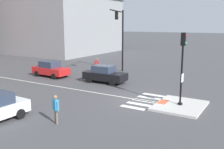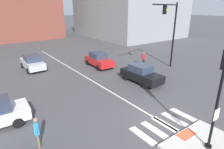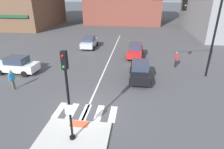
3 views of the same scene
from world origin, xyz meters
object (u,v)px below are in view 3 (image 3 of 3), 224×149
Objects in this scene: pedestrian_at_curb_left at (12,78)px; car_silver_westbound_distant at (89,42)px; car_white_cross_left at (17,65)px; signal_pole at (68,90)px; car_red_eastbound_far at (135,50)px; traffic_light_mast at (204,26)px; pedestrian_waiting_far_side at (176,58)px; car_black_eastbound_mid at (140,71)px.

car_silver_westbound_distant is at bearing 76.77° from pedestrian_at_curb_left.
car_white_cross_left is at bearing 117.76° from pedestrian_at_curb_left.
pedestrian_at_curb_left is at bearing 142.90° from signal_pole.
signal_pole reaches higher than car_white_cross_left.
pedestrian_at_curb_left is (-3.08, -13.09, 0.17)m from car_silver_westbound_distant.
car_red_eastbound_far is at bearing 30.01° from car_white_cross_left.
pedestrian_at_curb_left is at bearing -103.23° from car_silver_westbound_distant.
pedestrian_waiting_far_side is at bearing 121.65° from traffic_light_mast.
car_red_eastbound_far is (6.53, -3.33, 0.00)m from car_silver_westbound_distant.
signal_pole reaches higher than car_red_eastbound_far.
car_silver_westbound_distant is at bearing 144.82° from traffic_light_mast.
signal_pole is 0.68× the size of traffic_light_mast.
car_black_eastbound_mid is (-5.13, -1.17, -3.83)m from traffic_light_mast.
car_black_eastbound_mid is at bearing 67.01° from signal_pole.
signal_pole is 9.32m from car_black_eastbound_mid.
car_red_eastbound_far is at bearing 45.47° from pedestrian_at_curb_left.
signal_pole is at bearing -112.99° from car_black_eastbound_mid.
traffic_light_mast is 1.70× the size of car_silver_westbound_distant.
pedestrian_waiting_far_side is (10.79, -6.31, 0.17)m from car_silver_westbound_distant.
signal_pole reaches higher than pedestrian_waiting_far_side.
traffic_light_mast is at bearing 16.40° from pedestrian_at_curb_left.
car_silver_westbound_distant is 2.47× the size of pedestrian_waiting_far_side.
car_black_eastbound_mid is (3.53, 8.33, -2.23)m from signal_pole.
car_black_eastbound_mid is 2.47× the size of pedestrian_waiting_far_side.
car_white_cross_left is at bearing -149.99° from car_red_eastbound_far.
car_black_eastbound_mid is at bearing -167.20° from traffic_light_mast.
car_black_eastbound_mid is (11.84, 0.10, 0.00)m from car_white_cross_left.
car_white_cross_left is at bearing -175.75° from traffic_light_mast.
car_white_cross_left is 1.01× the size of car_black_eastbound_mid.
signal_pole reaches higher than car_silver_westbound_distant.
pedestrian_at_curb_left reaches higher than car_silver_westbound_distant.
car_red_eastbound_far is at bearing -27.00° from car_silver_westbound_distant.
car_silver_westbound_distant is 1.00× the size of car_black_eastbound_mid.
car_silver_westbound_distant is (-12.19, 8.60, -3.83)m from traffic_light_mast.
car_silver_westbound_distant and car_black_eastbound_mid have the same top height.
car_red_eastbound_far is 5.21m from pedestrian_waiting_far_side.
car_black_eastbound_mid is 2.47× the size of pedestrian_at_curb_left.
pedestrian_at_curb_left reaches higher than car_red_eastbound_far.
car_silver_westbound_distant is 12.50m from pedestrian_waiting_far_side.
signal_pole is 12.95m from traffic_light_mast.
pedestrian_at_curb_left is 15.43m from pedestrian_waiting_far_side.
traffic_light_mast is 15.40m from car_silver_westbound_distant.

